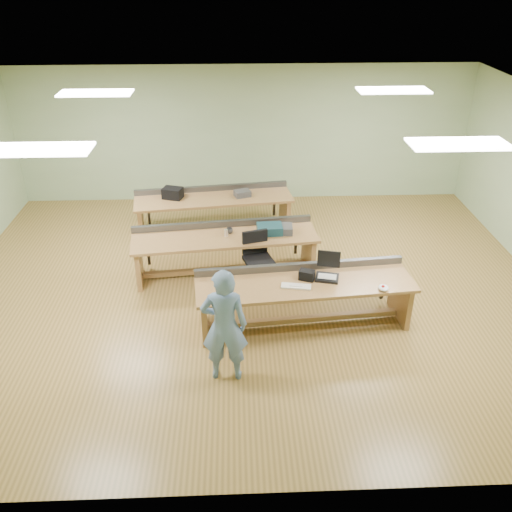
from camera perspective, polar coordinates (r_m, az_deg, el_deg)
name	(u,v)px	position (r m, az deg, el deg)	size (l,w,h in m)	color
floor	(250,289)	(9.22, -0.66, -3.51)	(10.00, 10.00, 0.00)	olive
ceiling	(249,112)	(8.02, -0.79, 14.88)	(10.00, 10.00, 0.00)	silver
wall_back	(244,135)	(12.27, -1.31, 12.65)	(10.00, 0.04, 3.00)	#9BB488
wall_front	(263,385)	(5.12, 0.71, -13.46)	(10.00, 0.04, 3.00)	#9BB488
fluor_panels	(249,114)	(8.02, -0.78, 14.67)	(6.20, 3.50, 0.03)	white
workbench_front	(304,292)	(8.14, 5.08, -3.78)	(3.29, 1.16, 0.86)	olive
workbench_mid	(225,245)	(9.43, -3.29, 1.19)	(3.26, 1.20, 0.86)	olive
workbench_back	(214,206)	(10.97, -4.47, 5.31)	(3.20, 1.22, 0.86)	olive
person	(224,326)	(6.98, -3.36, -7.34)	(0.60, 0.39, 1.65)	slate
laptop_base	(327,278)	(8.13, 7.49, -2.28)	(0.34, 0.28, 0.04)	black
laptop_screen	(329,259)	(8.12, 7.68, -0.30)	(0.34, 0.02, 0.27)	black
keyboard	(296,286)	(7.89, 4.24, -3.20)	(0.43, 0.14, 0.03)	beige
trackball_mouse	(384,288)	(8.00, 13.28, -3.27)	(0.15, 0.17, 0.07)	white
camera_bag	(307,275)	(8.05, 5.36, -2.01)	(0.22, 0.14, 0.15)	black
task_chair	(258,267)	(9.15, 0.21, -1.20)	(0.64, 0.64, 0.97)	black
parts_bin_teal	(270,229)	(9.37, 1.44, 2.85)	(0.43, 0.32, 0.15)	#13353F
parts_bin_grey	(279,229)	(9.40, 2.39, 2.85)	(0.48, 0.30, 0.13)	#37373A
mug	(230,231)	(9.39, -2.81, 2.67)	(0.12, 0.12, 0.09)	#37373A
drinks_can	(226,233)	(9.29, -3.17, 2.45)	(0.07, 0.07, 0.12)	silver
storage_box_back	(173,193)	(10.90, -8.77, 6.56)	(0.37, 0.27, 0.21)	black
tray_back	(242,193)	(10.88, -1.44, 6.60)	(0.31, 0.22, 0.12)	#37373A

